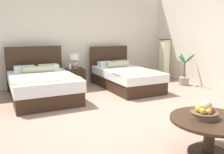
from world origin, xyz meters
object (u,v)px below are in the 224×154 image
(vase, at_px, (70,66))
(fruit_bowl, at_px, (204,112))
(coffee_table, at_px, (210,127))
(bed_near_corner, at_px, (125,77))
(potted_palm, at_px, (184,76))
(bed_near_window, at_px, (42,85))
(floor_lamp_corner, at_px, (164,60))
(nightstand, at_px, (75,78))
(table_lamp, at_px, (74,60))

(vase, bearing_deg, fruit_bowl, -85.04)
(coffee_table, bearing_deg, bed_near_corner, 75.76)
(potted_palm, bearing_deg, bed_near_window, 172.62)
(fruit_bowl, bearing_deg, coffee_table, -54.27)
(bed_near_window, distance_m, floor_lamp_corner, 3.93)
(nightstand, bearing_deg, potted_palm, -22.74)
(bed_near_corner, distance_m, potted_palm, 1.74)
(table_lamp, height_order, floor_lamp_corner, floor_lamp_corner)
(bed_near_window, height_order, nightstand, bed_near_window)
(floor_lamp_corner, relative_size, potted_palm, 1.36)
(coffee_table, relative_size, fruit_bowl, 2.92)
(floor_lamp_corner, bearing_deg, bed_near_window, -173.91)
(table_lamp, height_order, fruit_bowl, table_lamp)
(bed_near_corner, height_order, vase, bed_near_corner)
(fruit_bowl, bearing_deg, nightstand, 92.99)
(bed_near_corner, bearing_deg, floor_lamp_corner, 13.71)
(bed_near_window, height_order, floor_lamp_corner, floor_lamp_corner)
(bed_near_window, distance_m, potted_palm, 3.90)
(fruit_bowl, height_order, floor_lamp_corner, floor_lamp_corner)
(table_lamp, xyz_separation_m, coffee_table, (0.27, -4.29, -0.40))
(bed_near_window, height_order, bed_near_corner, bed_near_window)
(bed_near_window, xyz_separation_m, floor_lamp_corner, (3.89, 0.41, 0.33))
(bed_near_window, relative_size, potted_palm, 2.20)
(bed_near_corner, relative_size, fruit_bowl, 6.50)
(vase, distance_m, fruit_bowl, 4.19)
(bed_near_corner, xyz_separation_m, nightstand, (-1.18, 0.69, -0.03))
(vase, bearing_deg, table_lamp, 22.89)
(bed_near_corner, bearing_deg, bed_near_window, -179.93)
(table_lamp, distance_m, fruit_bowl, 4.24)
(bed_near_window, bearing_deg, potted_palm, -7.38)
(coffee_table, bearing_deg, fruit_bowl, 125.73)
(potted_palm, bearing_deg, fruit_bowl, -131.01)
(bed_near_corner, distance_m, vase, 1.50)
(nightstand, distance_m, fruit_bowl, 4.23)
(bed_near_corner, xyz_separation_m, coffee_table, (-0.91, -3.59, 0.07))
(vase, bearing_deg, floor_lamp_corner, -4.49)
(bed_near_window, bearing_deg, fruit_bowl, -70.51)
(coffee_table, bearing_deg, bed_near_window, 109.82)
(nightstand, distance_m, potted_palm, 3.09)
(table_lamp, bearing_deg, nightstand, -90.00)
(bed_near_window, bearing_deg, vase, 36.37)
(fruit_bowl, xyz_separation_m, potted_palm, (2.63, 3.02, -0.27))
(fruit_bowl, distance_m, potted_palm, 4.01)
(coffee_table, height_order, floor_lamp_corner, floor_lamp_corner)
(bed_near_corner, relative_size, nightstand, 4.19)
(nightstand, xyz_separation_m, table_lamp, (0.00, 0.02, 0.50))
(nightstand, xyz_separation_m, potted_palm, (2.85, -1.19, 0.00))
(nightstand, bearing_deg, vase, -164.29)
(nightstand, height_order, table_lamp, table_lamp)
(bed_near_window, xyz_separation_m, fruit_bowl, (1.25, -3.52, 0.23))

